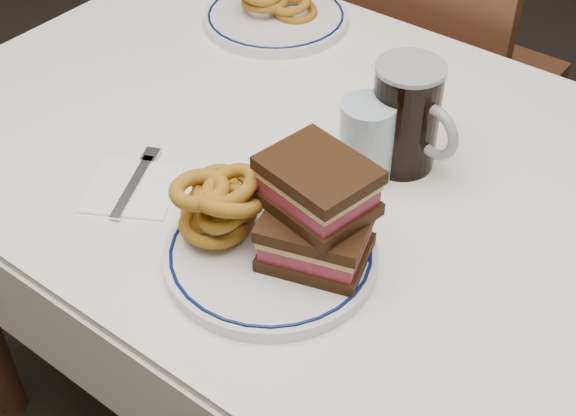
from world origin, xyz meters
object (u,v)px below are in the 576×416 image
Objects in this scene: far_plate at (276,17)px; main_plate at (271,254)px; beer_mug at (407,116)px; reuben_sandwich at (317,212)px; chair_far at (428,69)px.

main_plate is at bearing -52.35° from far_plate.
beer_mug reaches higher than far_plate.
reuben_sandwich is 0.64m from far_plate.
reuben_sandwich is at bearing -71.21° from chair_far.
chair_far is 5.98× the size of reuben_sandwich.
main_plate is (0.23, -0.86, 0.23)m from chair_far.
chair_far reaches higher than far_plate.
beer_mug is at bearing -65.74° from chair_far.
chair_far reaches higher than beer_mug.
main_plate is 0.09m from reuben_sandwich.
far_plate is (-0.39, 0.50, -0.00)m from main_plate.
reuben_sandwich reaches higher than main_plate.
main_plate is 0.63m from far_plate.
chair_far reaches higher than main_plate.
beer_mug is at bearing 84.33° from main_plate.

